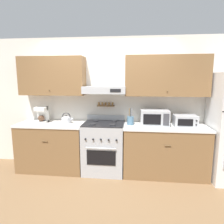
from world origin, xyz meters
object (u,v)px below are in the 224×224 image
at_px(toaster_oven, 185,121).
at_px(microwave, 155,118).
at_px(stove_range, 104,147).
at_px(tea_kettle, 66,119).
at_px(coffee_maker, 42,115).
at_px(utensil_crock, 130,120).

bearing_deg(toaster_oven, microwave, 177.92).
height_order(stove_range, tea_kettle, tea_kettle).
distance_m(stove_range, toaster_oven, 1.57).
height_order(tea_kettle, coffee_maker, coffee_maker).
relative_size(tea_kettle, toaster_oven, 0.59).
xyz_separation_m(tea_kettle, microwave, (1.66, 0.02, 0.07)).
xyz_separation_m(coffee_maker, utensil_crock, (1.72, -0.03, -0.07)).
height_order(stove_range, coffee_maker, coffee_maker).
relative_size(coffee_maker, toaster_oven, 0.78).
bearing_deg(toaster_oven, utensil_crock, 179.90).
height_order(tea_kettle, microwave, microwave).
bearing_deg(tea_kettle, toaster_oven, -0.04).
height_order(microwave, utensil_crock, utensil_crock).
xyz_separation_m(coffee_maker, microwave, (2.15, -0.01, -0.01)).
xyz_separation_m(coffee_maker, toaster_oven, (2.69, -0.03, -0.05)).
distance_m(coffee_maker, toaster_oven, 2.69).
bearing_deg(utensil_crock, microwave, 2.32).
height_order(coffee_maker, toaster_oven, coffee_maker).
bearing_deg(coffee_maker, toaster_oven, -0.62).
distance_m(microwave, utensil_crock, 0.44).
height_order(stove_range, toaster_oven, toaster_oven).
relative_size(tea_kettle, microwave, 0.47).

